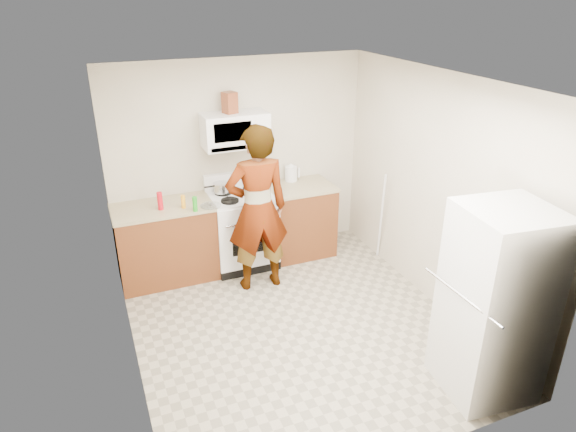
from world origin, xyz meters
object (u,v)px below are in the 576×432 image
gas_range (242,228)px  person (257,209)px  microwave (235,130)px  kettle (291,174)px  saucepan (222,188)px  fridge (495,304)px

gas_range → person: 0.74m
gas_range → person: (0.02, -0.56, 0.48)m
microwave → kettle: size_ratio=3.96×
microwave → saucepan: bearing=179.0°
kettle → saucepan: 0.95m
gas_range → microwave: (0.00, 0.13, 1.21)m
person → fridge: 2.64m
microwave → person: person is taller
microwave → person: (0.02, -0.69, -0.73)m
person → saucepan: 0.73m
saucepan → fridge: bearing=-64.0°
microwave → kettle: (0.75, 0.09, -0.67)m
gas_range → fridge: bearing=-66.2°
kettle → saucepan: (-0.94, -0.09, -0.02)m
microwave → fridge: bearing=-67.1°
gas_range → kettle: gas_range is taller
fridge → kettle: bearing=106.1°
microwave → person: 1.01m
person → gas_range: bearing=-85.7°
kettle → saucepan: kettle is taller
microwave → kettle: bearing=7.0°
microwave → fridge: microwave is taller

